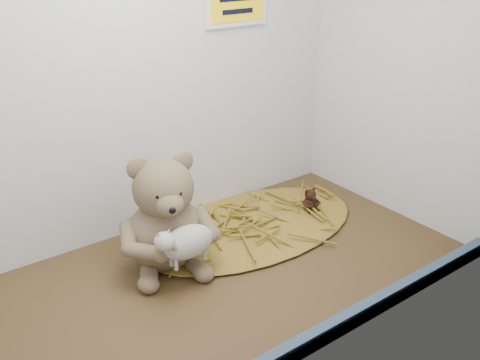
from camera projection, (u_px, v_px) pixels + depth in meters
alcove_shell at (174, 70)px, 104.72cm from camera, size 120.40×60.20×90.40cm
front_rail at (294, 350)px, 94.94cm from camera, size 119.28×2.20×3.60cm
straw_bed at (252, 226)px, 138.49cm from camera, size 61.60×35.77×1.19cm
main_teddy at (164, 211)px, 118.02cm from camera, size 27.60×28.41×27.10cm
toy_lamb at (188, 242)px, 112.22cm from camera, size 15.50×9.46×10.02cm
mini_teddy_tan at (187, 227)px, 129.04cm from camera, size 6.80×7.08×7.44cm
mini_teddy_brown at (310, 198)px, 144.61cm from camera, size 5.78×6.02×6.27cm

